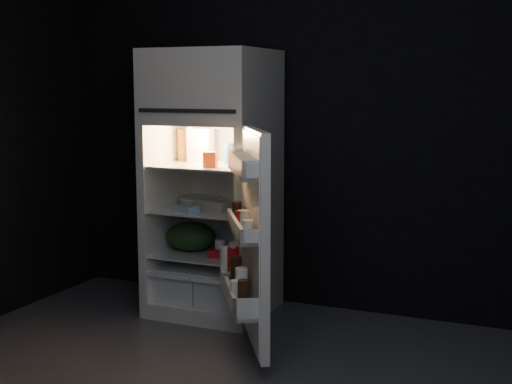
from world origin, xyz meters
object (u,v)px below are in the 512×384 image
at_px(fridge_door, 249,240).
at_px(egg_carton, 212,205).
at_px(milk_jug, 201,144).
at_px(yogurt_tray, 228,253).
at_px(refrigerator, 214,174).

distance_m(fridge_door, egg_carton, 0.76).
bearing_deg(milk_jug, egg_carton, -54.56).
xyz_separation_m(egg_carton, yogurt_tray, (0.12, -0.00, -0.31)).
bearing_deg(refrigerator, milk_jug, 160.95).
bearing_deg(fridge_door, yogurt_tray, 125.90).
height_order(refrigerator, egg_carton, refrigerator).
xyz_separation_m(refrigerator, egg_carton, (0.05, -0.14, -0.19)).
xyz_separation_m(refrigerator, yogurt_tray, (0.17, -0.14, -0.50)).
bearing_deg(egg_carton, milk_jug, 153.60).
relative_size(fridge_door, egg_carton, 4.56).
xyz_separation_m(fridge_door, yogurt_tray, (-0.40, 0.55, -0.23)).
height_order(milk_jug, egg_carton, milk_jug).
bearing_deg(egg_carton, refrigerator, 130.54).
bearing_deg(yogurt_tray, milk_jug, 135.08).
bearing_deg(fridge_door, milk_jug, 133.44).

